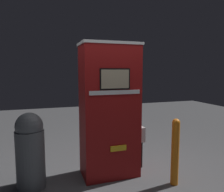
% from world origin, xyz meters
% --- Properties ---
extents(ground_plane, '(14.00, 14.00, 0.00)m').
position_xyz_m(ground_plane, '(0.00, 0.00, 0.00)').
color(ground_plane, '#4C4C4F').
extents(gas_pump, '(0.97, 0.58, 2.08)m').
position_xyz_m(gas_pump, '(0.00, 0.27, 1.04)').
color(gas_pump, maroon).
rests_on(gas_pump, ground_plane).
extents(safety_bollard, '(0.11, 0.11, 0.98)m').
position_xyz_m(safety_bollard, '(0.81, -0.34, 0.51)').
color(safety_bollard, orange).
rests_on(safety_bollard, ground_plane).
extents(trash_bin, '(0.40, 0.40, 1.09)m').
position_xyz_m(trash_bin, '(-1.19, 0.21, 0.56)').
color(trash_bin, '#51565B').
rests_on(trash_bin, ground_plane).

